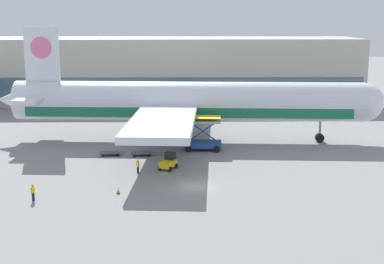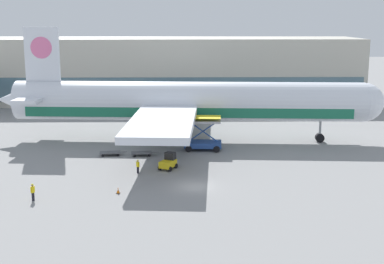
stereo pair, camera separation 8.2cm
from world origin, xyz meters
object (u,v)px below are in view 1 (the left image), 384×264
at_px(baggage_dolly_second, 142,153).
at_px(ground_crew_near, 33,191).
at_px(baggage_tug_mid, 169,162).
at_px(baggage_dolly_lead, 110,153).
at_px(traffic_cone_near, 118,190).
at_px(airplane_main, 183,103).
at_px(ground_crew_far, 138,165).
at_px(scissor_lift_loader, 203,137).

relative_size(baggage_dolly_second, ground_crew_near, 2.08).
bearing_deg(baggage_tug_mid, baggage_dolly_lead, 76.35).
relative_size(baggage_dolly_second, traffic_cone_near, 5.34).
relative_size(ground_crew_near, traffic_cone_near, 2.57).
bearing_deg(ground_crew_near, baggage_tug_mid, 160.15).
relative_size(baggage_dolly_lead, traffic_cone_near, 5.34).
height_order(airplane_main, baggage_dolly_second, airplane_main).
bearing_deg(ground_crew_far, baggage_dolly_lead, 162.08).
bearing_deg(traffic_cone_near, baggage_dolly_second, 85.12).
bearing_deg(traffic_cone_near, ground_crew_near, -165.52).
relative_size(scissor_lift_loader, baggage_dolly_lead, 1.43).
xyz_separation_m(scissor_lift_loader, baggage_dolly_lead, (-12.70, -3.07, -1.46)).
bearing_deg(scissor_lift_loader, ground_crew_far, -121.60).
height_order(baggage_tug_mid, baggage_dolly_lead, baggage_tug_mid).
relative_size(airplane_main, ground_crew_near, 32.05).
distance_m(baggage_tug_mid, baggage_dolly_second, 7.52).
bearing_deg(baggage_tug_mid, traffic_cone_near, 177.32).
relative_size(scissor_lift_loader, traffic_cone_near, 7.63).
height_order(ground_crew_far, traffic_cone_near, ground_crew_far).
relative_size(airplane_main, ground_crew_far, 34.46).
relative_size(airplane_main, baggage_dolly_lead, 15.41).
bearing_deg(airplane_main, baggage_tug_mid, -93.08).
xyz_separation_m(scissor_lift_loader, baggage_tug_mid, (-4.62, -9.77, -0.97)).
height_order(airplane_main, ground_crew_far, airplane_main).
height_order(airplane_main, baggage_tug_mid, airplane_main).
height_order(baggage_dolly_second, ground_crew_far, ground_crew_far).
bearing_deg(airplane_main, baggage_dolly_lead, -134.67).
bearing_deg(baggage_dolly_second, baggage_tug_mid, -66.80).
bearing_deg(baggage_dolly_second, scissor_lift_loader, 14.26).
bearing_deg(baggage_dolly_second, traffic_cone_near, -101.95).
xyz_separation_m(airplane_main, ground_crew_near, (-15.39, -27.09, -4.76)).
xyz_separation_m(scissor_lift_loader, baggage_dolly_second, (-8.41, -3.28, -1.46)).
distance_m(baggage_dolly_lead, ground_crew_near, 19.08).
bearing_deg(airplane_main, traffic_cone_near, -101.95).
bearing_deg(traffic_cone_near, baggage_tug_mid, 61.33).
bearing_deg(baggage_dolly_lead, baggage_dolly_second, -9.88).
xyz_separation_m(airplane_main, baggage_dolly_second, (-5.64, -9.03, -5.45)).
height_order(baggage_dolly_lead, ground_crew_near, ground_crew_near).
distance_m(baggage_dolly_lead, ground_crew_far, 9.68).
xyz_separation_m(airplane_main, ground_crew_far, (-5.49, -17.40, -4.86)).
distance_m(scissor_lift_loader, baggage_dolly_lead, 13.15).
height_order(scissor_lift_loader, traffic_cone_near, scissor_lift_loader).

